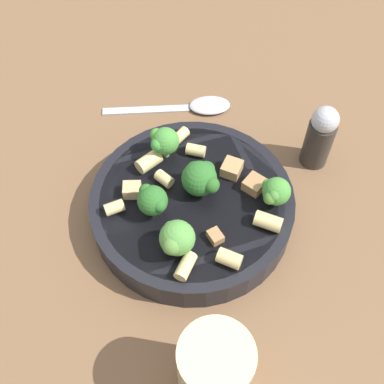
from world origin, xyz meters
name	(u,v)px	position (x,y,z in m)	size (l,w,h in m)	color
ground_plane	(192,215)	(0.00, 0.00, 0.00)	(2.00, 2.00, 0.00)	brown
pasta_bowl	(192,205)	(0.00, 0.00, 0.02)	(0.23, 0.23, 0.04)	black
broccoli_floret_0	(164,141)	(0.06, 0.04, 0.06)	(0.03, 0.03, 0.04)	#84AD60
broccoli_floret_1	(176,239)	(-0.07, 0.01, 0.06)	(0.04, 0.04, 0.04)	#84AD60
broccoli_floret_2	(201,178)	(0.01, -0.01, 0.06)	(0.04, 0.04, 0.04)	#84AD60
broccoli_floret_3	(152,200)	(-0.02, 0.04, 0.06)	(0.03, 0.03, 0.04)	#84AD60
broccoli_floret_4	(275,193)	(0.00, -0.09, 0.06)	(0.03, 0.03, 0.04)	#84AD60
rigatoni_0	(188,266)	(-0.09, 0.00, 0.04)	(0.01, 0.01, 0.03)	#E0C67F
rigatoni_1	(149,161)	(0.04, 0.05, 0.05)	(0.02, 0.02, 0.03)	#E0C67F
rigatoni_2	(164,179)	(0.02, 0.03, 0.04)	(0.01, 0.01, 0.02)	#E0C67F
rigatoni_3	(196,150)	(0.06, 0.00, 0.04)	(0.01, 0.01, 0.02)	#E0C67F
rigatoni_4	(268,222)	(-0.03, -0.08, 0.05)	(0.02, 0.02, 0.03)	#E0C67F
rigatoni_5	(229,258)	(-0.08, -0.04, 0.05)	(0.02, 0.02, 0.02)	#E0C67F
rigatoni_6	(179,137)	(0.08, 0.02, 0.04)	(0.01, 0.01, 0.03)	#E0C67F
rigatoni_7	(114,208)	(-0.02, 0.08, 0.04)	(0.01, 0.01, 0.02)	#E0C67F
chicken_chunk_0	(215,236)	(-0.05, -0.03, 0.04)	(0.02, 0.01, 0.01)	#A87A4C
chicken_chunk_1	(232,168)	(0.04, -0.04, 0.04)	(0.02, 0.02, 0.01)	tan
chicken_chunk_2	(132,191)	(0.00, 0.07, 0.04)	(0.02, 0.02, 0.01)	tan
chicken_chunk_3	(254,184)	(0.02, -0.07, 0.04)	(0.02, 0.02, 0.01)	#A87A4C
drinking_glass	(214,373)	(-0.19, -0.03, 0.04)	(0.06, 0.06, 0.10)	beige
pepper_shaker	(320,136)	(0.10, -0.15, 0.05)	(0.03, 0.03, 0.09)	#332D28
spoon	(193,106)	(0.18, 0.01, 0.00)	(0.05, 0.18, 0.01)	silver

